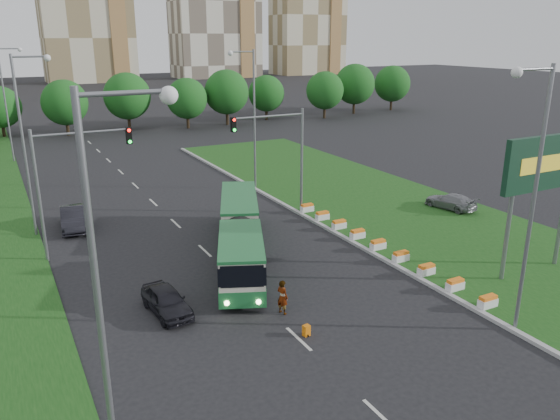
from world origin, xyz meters
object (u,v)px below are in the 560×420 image
traffic_mast_left (66,172)px  articulated_bus (236,234)px  car_left_far (74,218)px  shopping_trolley (306,331)px  car_median (451,201)px  traffic_mast_median (283,146)px  car_left_near (167,301)px  pedestrian (282,297)px  billboard (544,169)px

traffic_mast_left → articulated_bus: bearing=-28.9°
car_left_far → shopping_trolley: 21.46m
car_median → shopping_trolley: size_ratio=7.91×
car_left_far → shopping_trolley: bearing=-64.3°
traffic_mast_left → traffic_mast_median: bearing=3.8°
articulated_bus → car_left_near: size_ratio=3.87×
pedestrian → car_median: bearing=-86.6°
traffic_mast_left → car_left_far: traffic_mast_left is taller
billboard → pedestrian: bearing=170.5°
traffic_mast_median → traffic_mast_left: size_ratio=1.00×
pedestrian → articulated_bus: bearing=-26.8°
shopping_trolley → car_median: bearing=20.8°
pedestrian → shopping_trolley: size_ratio=3.37×
car_median → articulated_bus: bearing=-8.9°
traffic_mast_left → pedestrian: 15.46m
traffic_mast_median → articulated_bus: traffic_mast_median is taller
articulated_bus → car_left_far: bearing=151.6°
traffic_mast_median → shopping_trolley: (-7.33, -15.91, -5.09)m
car_left_far → pedestrian: (7.16, -17.87, 0.10)m
billboard → car_left_near: bearing=165.4°
billboard → car_left_far: (-21.92, 20.33, -5.38)m
traffic_mast_median → articulated_bus: size_ratio=0.53×
billboard → shopping_trolley: billboard is taller
articulated_bus → shopping_trolley: bearing=-72.0°
car_left_near → car_left_far: size_ratio=0.82×
articulated_bus → pedestrian: articulated_bus is taller
car_left_near → car_left_far: car_left_far is taller
articulated_bus → car_left_far: articulated_bus is taller
pedestrian → billboard: bearing=-119.7°
car_left_far → traffic_mast_median: bearing=-10.3°
billboard → car_median: (4.71, 10.98, -5.41)m
car_median → pedestrian: bearing=12.2°
car_left_far → car_median: (26.63, -9.35, -0.03)m
car_left_near → shopping_trolley: size_ratio=7.40×
articulated_bus → pedestrian: bearing=-73.3°
traffic_mast_left → articulated_bus: 10.71m
car_left_far → car_median: size_ratio=1.15×
traffic_mast_median → car_left_far: size_ratio=1.69×
billboard → car_median: size_ratio=1.93×
car_left_near → pedestrian: size_ratio=2.20×
car_left_near → car_median: car_median is taller
billboard → pedestrian: (-14.76, 2.46, -5.28)m
traffic_mast_left → pedestrian: traffic_mast_left is taller
traffic_mast_left → car_left_far: 7.05m
traffic_mast_median → billboard: bearing=-65.0°
car_median → car_left_far: bearing=-30.8°
car_left_far → car_left_near: bearing=-75.6°
traffic_mast_median → pedestrian: size_ratio=4.54×
articulated_bus → traffic_mast_left: bearing=174.3°
billboard → traffic_mast_median: same height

